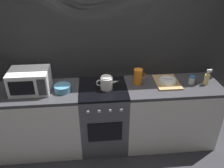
% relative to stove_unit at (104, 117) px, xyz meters
% --- Properties ---
extents(ground_plane, '(8.00, 8.00, 0.00)m').
position_rel_stove_unit_xyz_m(ground_plane, '(0.00, 0.00, -0.45)').
color(ground_plane, '#2D2D33').
extents(back_wall, '(3.60, 0.05, 2.40)m').
position_rel_stove_unit_xyz_m(back_wall, '(0.00, 0.32, 0.75)').
color(back_wall, gray).
rests_on(back_wall, ground_plane).
extents(counter_left, '(1.20, 0.60, 0.90)m').
position_rel_stove_unit_xyz_m(counter_left, '(-0.90, 0.00, 0.00)').
color(counter_left, silver).
rests_on(counter_left, ground_plane).
extents(stove_unit, '(0.60, 0.63, 0.90)m').
position_rel_stove_unit_xyz_m(stove_unit, '(0.00, 0.00, 0.00)').
color(stove_unit, '#4C4C51').
rests_on(stove_unit, ground_plane).
extents(counter_right, '(1.20, 0.60, 0.90)m').
position_rel_stove_unit_xyz_m(counter_right, '(0.90, 0.00, 0.00)').
color(counter_right, silver).
rests_on(counter_right, ground_plane).
extents(microwave, '(0.46, 0.35, 0.27)m').
position_rel_stove_unit_xyz_m(microwave, '(-0.87, 0.02, 0.59)').
color(microwave, white).
rests_on(microwave, counter_left).
extents(kettle, '(0.28, 0.15, 0.17)m').
position_rel_stove_unit_xyz_m(kettle, '(0.05, -0.02, 0.53)').
color(kettle, white).
rests_on(kettle, stove_unit).
extents(mixing_bowl, '(0.20, 0.20, 0.08)m').
position_rel_stove_unit_xyz_m(mixing_bowl, '(-0.49, -0.03, 0.49)').
color(mixing_bowl, teal).
rests_on(mixing_bowl, counter_left).
extents(pitcher, '(0.16, 0.11, 0.20)m').
position_rel_stove_unit_xyz_m(pitcher, '(0.45, 0.07, 0.55)').
color(pitcher, orange).
rests_on(pitcher, counter_right).
extents(dish_pile, '(0.30, 0.40, 0.07)m').
position_rel_stove_unit_xyz_m(dish_pile, '(0.83, 0.05, 0.47)').
color(dish_pile, tan).
rests_on(dish_pile, counter_right).
extents(spice_jar, '(0.08, 0.08, 0.10)m').
position_rel_stove_unit_xyz_m(spice_jar, '(1.14, 0.01, 0.50)').
color(spice_jar, silver).
rests_on(spice_jar, counter_right).
extents(spray_bottle, '(0.08, 0.06, 0.20)m').
position_rel_stove_unit_xyz_m(spray_bottle, '(1.31, -0.02, 0.53)').
color(spray_bottle, '#E5CC72').
rests_on(spray_bottle, counter_right).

